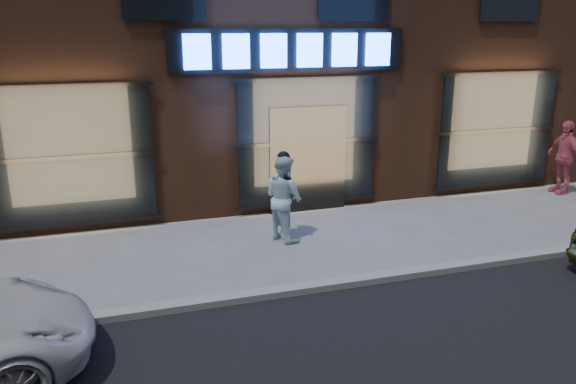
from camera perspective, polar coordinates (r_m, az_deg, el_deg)
name	(u,v)px	position (r m, az deg, el deg)	size (l,w,h in m)	color
ground	(385,280)	(9.67, 9.78, -8.82)	(90.00, 90.00, 0.00)	slate
curb	(385,277)	(9.64, 9.80, -8.50)	(60.00, 0.25, 0.12)	gray
man_bowtie	(284,198)	(11.17, -0.39, -0.62)	(0.59, 0.39, 1.61)	#AAE0C9
man_cap	(284,198)	(11.03, -0.44, -0.57)	(0.83, 0.65, 1.72)	silver
passerby	(564,157)	(15.76, 26.23, 3.20)	(1.09, 0.45, 1.86)	#C75265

